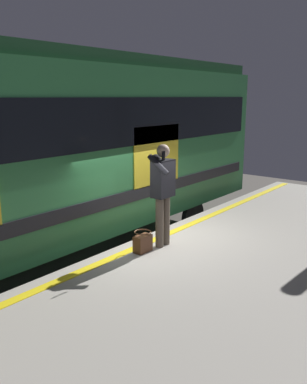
{
  "coord_description": "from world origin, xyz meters",
  "views": [
    {
      "loc": [
        5.52,
        4.65,
        3.55
      ],
      "look_at": [
        0.09,
        0.3,
        1.91
      ],
      "focal_mm": 38.04,
      "sensor_mm": 36.0,
      "label": 1
    }
  ],
  "objects": [
    {
      "name": "ground_plane",
      "position": [
        0.0,
        0.0,
        0.0
      ],
      "size": [
        23.53,
        23.53,
        0.0
      ],
      "primitive_type": "plane",
      "color": "#4C4742"
    },
    {
      "name": "platform",
      "position": [
        0.0,
        1.91,
        0.5
      ],
      "size": [
        12.72,
        3.81,
        1.01
      ],
      "primitive_type": "cube",
      "color": "#9E998E",
      "rests_on": "ground"
    },
    {
      "name": "safety_line",
      "position": [
        0.0,
        0.3,
        1.01
      ],
      "size": [
        12.46,
        0.16,
        0.01
      ],
      "primitive_type": "cube",
      "color": "yellow",
      "rests_on": "platform"
    },
    {
      "name": "track_rail_near",
      "position": [
        0.0,
        -1.13,
        0.08
      ],
      "size": [
        16.53,
        0.08,
        0.16
      ],
      "primitive_type": "cube",
      "color": "slate",
      "rests_on": "ground"
    },
    {
      "name": "track_rail_far",
      "position": [
        0.0,
        -2.56,
        0.08
      ],
      "size": [
        16.53,
        0.08,
        0.16
      ],
      "primitive_type": "cube",
      "color": "slate",
      "rests_on": "ground"
    },
    {
      "name": "train_carriage",
      "position": [
        1.15,
        -1.84,
        2.63
      ],
      "size": [
        12.26,
        2.74,
        4.19
      ],
      "color": "#2D723F",
      "rests_on": "ground"
    },
    {
      "name": "passenger",
      "position": [
        0.18,
        0.57,
        2.05
      ],
      "size": [
        0.57,
        0.55,
        1.77
      ],
      "color": "brown",
      "rests_on": "platform"
    },
    {
      "name": "handbag",
      "position": [
        0.63,
        0.5,
        1.17
      ],
      "size": [
        0.32,
        0.29,
        0.35
      ],
      "color": "#59331E",
      "rests_on": "platform"
    }
  ]
}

